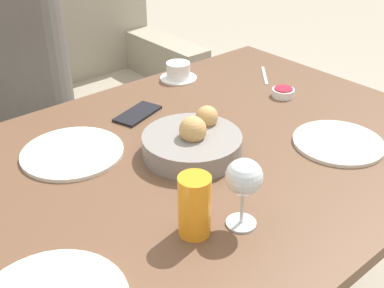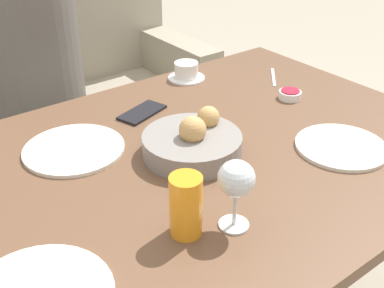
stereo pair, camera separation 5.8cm
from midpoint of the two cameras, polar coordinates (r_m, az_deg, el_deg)
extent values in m
cube|color=brown|center=(1.22, -3.14, -2.95)|extent=(1.57, 1.00, 0.03)
cube|color=brown|center=(2.12, 5.31, 0.95)|extent=(0.06, 0.06, 0.70)
cube|color=#9E937F|center=(2.34, -19.10, -1.37)|extent=(1.57, 0.70, 0.44)
cube|color=#9E937F|center=(2.58, -4.94, 5.91)|extent=(0.14, 0.70, 0.64)
cube|color=#23232D|center=(2.25, -18.10, -2.48)|extent=(0.34, 0.47, 0.44)
cylinder|color=#5B5651|center=(2.04, -20.35, 9.49)|extent=(0.36, 0.36, 0.56)
cylinder|color=gray|center=(1.23, -1.37, -0.12)|extent=(0.26, 0.26, 0.05)
sphere|color=tan|center=(1.19, -1.25, 1.64)|extent=(0.07, 0.07, 0.07)
sphere|color=tan|center=(1.26, 0.46, 3.24)|extent=(0.06, 0.06, 0.06)
cylinder|color=silver|center=(1.33, 15.75, 0.16)|extent=(0.24, 0.24, 0.01)
cylinder|color=silver|center=(1.28, -15.27, -1.00)|extent=(0.26, 0.26, 0.01)
cylinder|color=orange|center=(0.95, -1.48, -7.37)|extent=(0.07, 0.07, 0.13)
cylinder|color=silver|center=(1.01, 4.17, -9.34)|extent=(0.06, 0.06, 0.00)
cylinder|color=silver|center=(0.99, 4.26, -7.56)|extent=(0.01, 0.01, 0.07)
sphere|color=silver|center=(0.95, 4.43, -3.95)|extent=(0.08, 0.08, 0.08)
cylinder|color=white|center=(1.69, -2.63, 7.80)|extent=(0.13, 0.13, 0.01)
cylinder|color=white|center=(1.68, -2.65, 8.73)|extent=(0.08, 0.08, 0.05)
cylinder|color=white|center=(1.57, 9.70, 6.00)|extent=(0.07, 0.07, 0.02)
cylinder|color=#A3192D|center=(1.57, 9.74, 6.48)|extent=(0.06, 0.06, 0.00)
cube|color=#B7B7BC|center=(1.73, 7.64, 8.06)|extent=(0.12, 0.13, 0.00)
cube|color=black|center=(1.45, -7.62, 3.56)|extent=(0.17, 0.12, 0.01)
camera|label=1|loc=(0.03, -91.37, -0.80)|focal=45.00mm
camera|label=2|loc=(0.03, 88.63, 0.80)|focal=45.00mm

